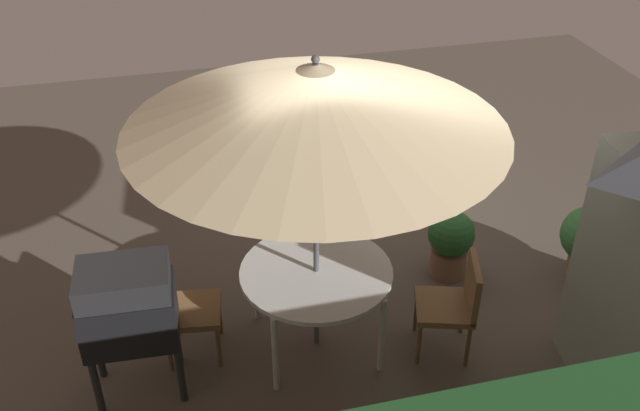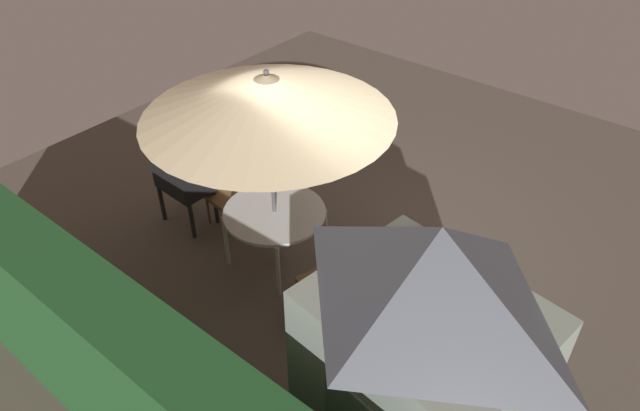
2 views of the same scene
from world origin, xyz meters
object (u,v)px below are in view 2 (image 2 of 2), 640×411
object	(u,v)px
patio_umbrella	(267,96)
patio_table	(275,215)
garden_shed	(420,361)
chair_near_shed	(328,283)
potted_plant_by_shed	(488,327)
potted_plant_by_grill	(403,262)
bbq_grill	(183,170)
chair_far_side	(223,190)

from	to	relation	value
patio_umbrella	patio_table	bearing A→B (deg)	-45.00
garden_shed	chair_near_shed	bearing A→B (deg)	-28.90
patio_umbrella	chair_near_shed	size ratio (longest dim) A/B	3.05
chair_near_shed	potted_plant_by_shed	distance (m)	1.74
patio_table	potted_plant_by_shed	size ratio (longest dim) A/B	1.67
potted_plant_by_grill	bbq_grill	bearing A→B (deg)	14.93
garden_shed	potted_plant_by_shed	size ratio (longest dim) A/B	3.67
patio_table	chair_near_shed	bearing A→B (deg)	162.69
potted_plant_by_shed	potted_plant_by_grill	bearing A→B (deg)	-15.59
garden_shed	patio_umbrella	size ratio (longest dim) A/B	0.99
patio_umbrella	potted_plant_by_shed	size ratio (longest dim) A/B	3.69
patio_table	patio_umbrella	bearing A→B (deg)	135.00
patio_umbrella	potted_plant_by_grill	size ratio (longest dim) A/B	4.01
chair_near_shed	bbq_grill	bearing A→B (deg)	-4.07
bbq_grill	patio_table	bearing A→B (deg)	-173.93
chair_near_shed	chair_far_side	size ratio (longest dim) A/B	1.00
patio_table	chair_far_side	bearing A→B (deg)	-8.06
patio_umbrella	potted_plant_by_shed	xyz separation A→B (m)	(-2.71, -0.28, -1.87)
patio_table	chair_near_shed	world-z (taller)	chair_near_shed
garden_shed	patio_umbrella	xyz separation A→B (m)	(2.71, -1.23, 0.91)
patio_table	potted_plant_by_grill	xyz separation A→B (m)	(-1.47, -0.63, -0.35)
garden_shed	chair_near_shed	distance (m)	2.04
garden_shed	bbq_grill	size ratio (longest dim) A/B	2.28
bbq_grill	chair_far_side	distance (m)	0.59
chair_far_side	potted_plant_by_grill	world-z (taller)	chair_far_side
chair_far_side	patio_umbrella	bearing A→B (deg)	171.94
garden_shed	bbq_grill	world-z (taller)	garden_shed
chair_near_shed	chair_far_side	bearing A→B (deg)	-12.75
patio_umbrella	garden_shed	bearing A→B (deg)	155.52
potted_plant_by_grill	garden_shed	bearing A→B (deg)	123.68
bbq_grill	potted_plant_by_grill	distance (m)	3.08
bbq_grill	chair_far_side	size ratio (longest dim) A/B	1.33
bbq_grill	chair_far_side	world-z (taller)	bbq_grill
bbq_grill	chair_near_shed	distance (m)	2.59
bbq_grill	potted_plant_by_grill	bearing A→B (deg)	-165.07
bbq_grill	garden_shed	bearing A→B (deg)	165.57
patio_table	chair_near_shed	size ratio (longest dim) A/B	1.38
potted_plant_by_shed	potted_plant_by_grill	size ratio (longest dim) A/B	1.09
chair_near_shed	potted_plant_by_grill	bearing A→B (deg)	-111.41
chair_near_shed	potted_plant_by_grill	world-z (taller)	chair_near_shed
chair_near_shed	potted_plant_by_shed	bearing A→B (deg)	-159.13
bbq_grill	potted_plant_by_shed	bearing A→B (deg)	-174.04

